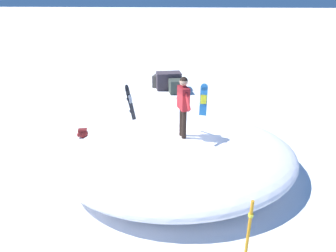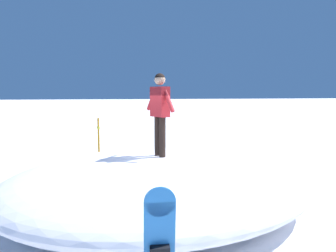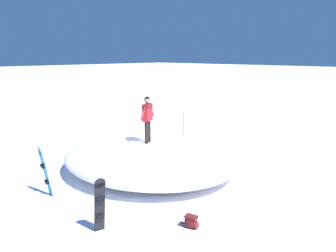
{
  "view_description": "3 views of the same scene",
  "coord_description": "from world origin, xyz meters",
  "px_view_note": "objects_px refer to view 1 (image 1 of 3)",
  "views": [
    {
      "loc": [
        -8.16,
        -0.41,
        5.06
      ],
      "look_at": [
        -0.27,
        0.24,
        1.58
      ],
      "focal_mm": 32.33,
      "sensor_mm": 36.0,
      "label": 1
    },
    {
      "loc": [
        6.58,
        -1.41,
        2.55
      ],
      "look_at": [
        0.34,
        -0.08,
        1.87
      ],
      "focal_mm": 33.24,
      "sensor_mm": 36.0,
      "label": 2
    },
    {
      "loc": [
        7.72,
        8.32,
        4.51
      ],
      "look_at": [
        -0.61,
        0.38,
        1.83
      ],
      "focal_mm": 32.85,
      "sensor_mm": 36.0,
      "label": 3
    }
  ],
  "objects_px": {
    "backpack_near": "(83,133)",
    "trail_marker_pole": "(248,237)",
    "snowboard_primary_upright": "(130,103)",
    "snowboard_secondary_upright": "(203,103)",
    "snowboarder_standing": "(183,101)"
  },
  "relations": [
    {
      "from": "snowboard_primary_upright",
      "to": "backpack_near",
      "type": "xyz_separation_m",
      "value": [
        -1.82,
        1.51,
        -0.64
      ]
    },
    {
      "from": "snowboard_primary_upright",
      "to": "snowboard_secondary_upright",
      "type": "xyz_separation_m",
      "value": [
        -0.02,
        -3.08,
        0.06
      ]
    },
    {
      "from": "snowboarder_standing",
      "to": "snowboard_secondary_upright",
      "type": "height_order",
      "value": "snowboarder_standing"
    },
    {
      "from": "snowboarder_standing",
      "to": "backpack_near",
      "type": "height_order",
      "value": "snowboarder_standing"
    },
    {
      "from": "snowboard_secondary_upright",
      "to": "snowboard_primary_upright",
      "type": "bearing_deg",
      "value": 89.7
    },
    {
      "from": "snowboard_primary_upright",
      "to": "snowboard_secondary_upright",
      "type": "bearing_deg",
      "value": -90.3
    },
    {
      "from": "trail_marker_pole",
      "to": "backpack_near",
      "type": "bearing_deg",
      "value": 42.5
    },
    {
      "from": "backpack_near",
      "to": "trail_marker_pole",
      "type": "distance_m",
      "value": 7.78
    },
    {
      "from": "snowboarder_standing",
      "to": "trail_marker_pole",
      "type": "bearing_deg",
      "value": -159.76
    },
    {
      "from": "snowboard_primary_upright",
      "to": "trail_marker_pole",
      "type": "distance_m",
      "value": 8.4
    },
    {
      "from": "snowboarder_standing",
      "to": "snowboard_primary_upright",
      "type": "distance_m",
      "value": 4.73
    },
    {
      "from": "snowboarder_standing",
      "to": "snowboard_primary_upright",
      "type": "bearing_deg",
      "value": 31.62
    },
    {
      "from": "snowboard_secondary_upright",
      "to": "trail_marker_pole",
      "type": "height_order",
      "value": "trail_marker_pole"
    },
    {
      "from": "backpack_near",
      "to": "snowboard_primary_upright",
      "type": "bearing_deg",
      "value": -39.67
    },
    {
      "from": "snowboard_primary_upright",
      "to": "snowboard_secondary_upright",
      "type": "relative_size",
      "value": 0.93
    }
  ]
}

